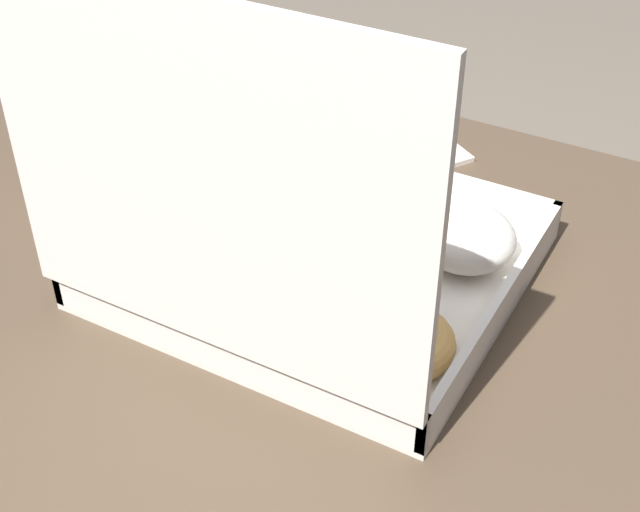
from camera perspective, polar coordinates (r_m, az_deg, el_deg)
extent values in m
cube|color=#4C3D2D|center=(0.83, -2.17, -2.12)|extent=(1.27, 0.73, 0.03)
cylinder|color=#4C3D2D|center=(1.55, -14.51, 0.51)|extent=(0.06, 0.06, 0.71)
cube|color=silver|center=(0.82, 0.00, -0.83)|extent=(0.35, 0.32, 0.01)
cube|color=white|center=(0.92, 4.72, 5.34)|extent=(0.35, 0.01, 0.04)
cube|color=white|center=(0.71, -6.16, -6.18)|extent=(0.35, 0.01, 0.04)
cube|color=white|center=(0.76, 11.35, -3.45)|extent=(0.01, 0.32, 0.04)
cube|color=white|center=(0.89, -9.66, 3.55)|extent=(0.01, 0.32, 0.04)
cube|color=white|center=(0.61, -7.54, 4.18)|extent=(0.35, 0.01, 0.28)
ellipsoid|color=white|center=(0.82, 9.37, 1.17)|extent=(0.09, 0.09, 0.05)
ellipsoid|color=tan|center=(0.86, 2.80, 3.17)|extent=(0.09, 0.09, 0.04)
torus|color=#381E11|center=(0.92, -3.59, 4.80)|extent=(0.09, 0.09, 0.03)
torus|color=tan|center=(0.72, 5.15, -5.50)|extent=(0.09, 0.09, 0.03)
torus|color=#B77A38|center=(0.76, -2.54, -2.98)|extent=(0.09, 0.09, 0.02)
torus|color=black|center=(0.82, -9.12, -0.23)|extent=(0.09, 0.09, 0.02)
cylinder|color=white|center=(0.94, -13.79, 6.28)|extent=(0.07, 0.07, 0.09)
cylinder|color=black|center=(0.92, -14.14, 8.38)|extent=(0.06, 0.06, 0.01)
cube|color=silver|center=(1.02, 5.66, 7.35)|extent=(0.16, 0.15, 0.01)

